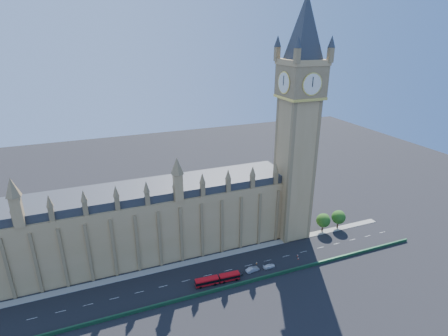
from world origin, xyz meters
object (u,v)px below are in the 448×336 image
object	(u,v)px
red_bus	(218,279)
car_silver	(253,269)
car_grey	(238,274)
car_white	(269,266)

from	to	relation	value
red_bus	car_silver	size ratio (longest dim) A/B	3.15
car_grey	car_white	distance (m)	12.44
red_bus	car_grey	bearing A→B (deg)	10.87
red_bus	car_grey	size ratio (longest dim) A/B	4.12
car_grey	car_white	bearing A→B (deg)	-91.54
car_white	car_silver	bearing A→B (deg)	83.84
car_grey	car_silver	world-z (taller)	car_silver
red_bus	car_grey	xyz separation A→B (m)	(8.12, 1.09, -0.75)
car_grey	car_silver	bearing A→B (deg)	-88.96
car_silver	car_white	xyz separation A→B (m)	(6.65, -0.38, -0.14)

